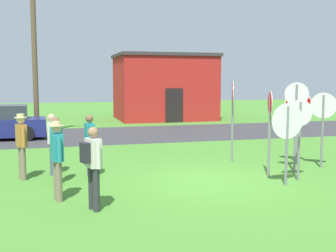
{
  "coord_description": "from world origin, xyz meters",
  "views": [
    {
      "loc": [
        -3.81,
        -10.06,
        2.62
      ],
      "look_at": [
        -0.67,
        1.48,
        1.3
      ],
      "focal_mm": 44.98,
      "sensor_mm": 36.0,
      "label": 1
    }
  ],
  "objects_px": {
    "stop_sign_low_front": "(296,113)",
    "utility_pole": "(34,54)",
    "stop_sign_far_back": "(287,129)",
    "person_on_left": "(52,141)",
    "stop_sign_leaning_right": "(233,106)",
    "person_in_dark_shirt": "(57,156)",
    "person_in_blue": "(21,143)",
    "stop_sign_leaning_left": "(298,114)",
    "person_holding_notes": "(57,147)",
    "stop_sign_rear_left": "(300,126)",
    "stop_sign_center_cluster": "(270,120)",
    "person_near_signs": "(90,142)",
    "person_with_sunhat": "(92,162)",
    "stop_sign_tallest": "(323,117)"
  },
  "relations": [
    {
      "from": "stop_sign_low_front",
      "to": "stop_sign_rear_left",
      "type": "bearing_deg",
      "value": -116.65
    },
    {
      "from": "utility_pole",
      "to": "stop_sign_tallest",
      "type": "xyz_separation_m",
      "value": [
        8.48,
        -9.87,
        -2.29
      ]
    },
    {
      "from": "stop_sign_leaning_right",
      "to": "stop_sign_rear_left",
      "type": "bearing_deg",
      "value": -77.39
    },
    {
      "from": "person_in_blue",
      "to": "person_on_left",
      "type": "bearing_deg",
      "value": 27.03
    },
    {
      "from": "stop_sign_center_cluster",
      "to": "person_holding_notes",
      "type": "height_order",
      "value": "stop_sign_center_cluster"
    },
    {
      "from": "person_in_dark_shirt",
      "to": "person_in_blue",
      "type": "distance_m",
      "value": 2.43
    },
    {
      "from": "stop_sign_rear_left",
      "to": "person_with_sunhat",
      "type": "height_order",
      "value": "stop_sign_rear_left"
    },
    {
      "from": "person_with_sunhat",
      "to": "person_near_signs",
      "type": "bearing_deg",
      "value": 86.3
    },
    {
      "from": "utility_pole",
      "to": "stop_sign_tallest",
      "type": "distance_m",
      "value": 13.21
    },
    {
      "from": "stop_sign_far_back",
      "to": "person_holding_notes",
      "type": "xyz_separation_m",
      "value": [
        -5.49,
        1.63,
        -0.45
      ]
    },
    {
      "from": "stop_sign_far_back",
      "to": "person_with_sunhat",
      "type": "bearing_deg",
      "value": -170.68
    },
    {
      "from": "utility_pole",
      "to": "person_holding_notes",
      "type": "distance_m",
      "value": 10.3
    },
    {
      "from": "stop_sign_leaning_left",
      "to": "stop_sign_tallest",
      "type": "relative_size",
      "value": 1.01
    },
    {
      "from": "stop_sign_low_front",
      "to": "stop_sign_leaning_right",
      "type": "bearing_deg",
      "value": 119.95
    },
    {
      "from": "utility_pole",
      "to": "stop_sign_tallest",
      "type": "bearing_deg",
      "value": -49.34
    },
    {
      "from": "utility_pole",
      "to": "stop_sign_tallest",
      "type": "height_order",
      "value": "utility_pole"
    },
    {
      "from": "person_holding_notes",
      "to": "person_with_sunhat",
      "type": "relative_size",
      "value": 1.0
    },
    {
      "from": "person_on_left",
      "to": "stop_sign_tallest",
      "type": "bearing_deg",
      "value": -8.45
    },
    {
      "from": "stop_sign_leaning_right",
      "to": "stop_sign_leaning_left",
      "type": "bearing_deg",
      "value": -26.19
    },
    {
      "from": "person_near_signs",
      "to": "person_in_blue",
      "type": "relative_size",
      "value": 0.97
    },
    {
      "from": "person_in_dark_shirt",
      "to": "person_with_sunhat",
      "type": "height_order",
      "value": "person_in_dark_shirt"
    },
    {
      "from": "stop_sign_tallest",
      "to": "person_on_left",
      "type": "xyz_separation_m",
      "value": [
        -7.75,
        1.15,
        -0.58
      ]
    },
    {
      "from": "stop_sign_low_front",
      "to": "stop_sign_tallest",
      "type": "relative_size",
      "value": 1.14
    },
    {
      "from": "utility_pole",
      "to": "person_in_dark_shirt",
      "type": "distance_m",
      "value": 11.76
    },
    {
      "from": "stop_sign_low_front",
      "to": "person_on_left",
      "type": "xyz_separation_m",
      "value": [
        -6.65,
        1.47,
        -0.75
      ]
    },
    {
      "from": "stop_sign_leaning_right",
      "to": "person_in_dark_shirt",
      "type": "distance_m",
      "value": 6.31
    },
    {
      "from": "stop_sign_low_front",
      "to": "person_holding_notes",
      "type": "height_order",
      "value": "stop_sign_low_front"
    },
    {
      "from": "utility_pole",
      "to": "person_holding_notes",
      "type": "xyz_separation_m",
      "value": [
        0.84,
        -9.85,
        -2.87
      ]
    },
    {
      "from": "person_with_sunhat",
      "to": "utility_pole",
      "type": "bearing_deg",
      "value": 97.01
    },
    {
      "from": "stop_sign_rear_left",
      "to": "stop_sign_far_back",
      "type": "height_order",
      "value": "stop_sign_rear_left"
    },
    {
      "from": "stop_sign_leaning_right",
      "to": "person_on_left",
      "type": "height_order",
      "value": "stop_sign_leaning_right"
    },
    {
      "from": "stop_sign_leaning_right",
      "to": "person_holding_notes",
      "type": "distance_m",
      "value": 5.72
    },
    {
      "from": "person_in_dark_shirt",
      "to": "utility_pole",
      "type": "bearing_deg",
      "value": 94.2
    },
    {
      "from": "stop_sign_tallest",
      "to": "stop_sign_leaning_right",
      "type": "bearing_deg",
      "value": 144.3
    },
    {
      "from": "stop_sign_leaning_left",
      "to": "person_holding_notes",
      "type": "distance_m",
      "value": 7.29
    },
    {
      "from": "stop_sign_leaning_right",
      "to": "person_in_dark_shirt",
      "type": "bearing_deg",
      "value": -150.41
    },
    {
      "from": "stop_sign_far_back",
      "to": "stop_sign_leaning_right",
      "type": "bearing_deg",
      "value": 90.84
    },
    {
      "from": "stop_sign_far_back",
      "to": "person_on_left",
      "type": "bearing_deg",
      "value": 153.75
    },
    {
      "from": "stop_sign_low_front",
      "to": "utility_pole",
      "type": "bearing_deg",
      "value": 125.89
    },
    {
      "from": "stop_sign_leaning_left",
      "to": "stop_sign_leaning_right",
      "type": "height_order",
      "value": "stop_sign_leaning_right"
    },
    {
      "from": "person_in_blue",
      "to": "person_with_sunhat",
      "type": "relative_size",
      "value": 1.03
    },
    {
      "from": "stop_sign_leaning_left",
      "to": "person_near_signs",
      "type": "xyz_separation_m",
      "value": [
        -6.37,
        -0.11,
        -0.61
      ]
    },
    {
      "from": "stop_sign_center_cluster",
      "to": "person_with_sunhat",
      "type": "height_order",
      "value": "stop_sign_center_cluster"
    },
    {
      "from": "stop_sign_far_back",
      "to": "person_on_left",
      "type": "relative_size",
      "value": 1.21
    },
    {
      "from": "stop_sign_center_cluster",
      "to": "stop_sign_tallest",
      "type": "distance_m",
      "value": 2.2
    },
    {
      "from": "person_in_dark_shirt",
      "to": "stop_sign_leaning_left",
      "type": "bearing_deg",
      "value": 16.96
    },
    {
      "from": "person_in_dark_shirt",
      "to": "person_on_left",
      "type": "bearing_deg",
      "value": 92.39
    },
    {
      "from": "person_with_sunhat",
      "to": "stop_sign_rear_left",
      "type": "bearing_deg",
      "value": 12.15
    },
    {
      "from": "utility_pole",
      "to": "person_in_blue",
      "type": "height_order",
      "value": "utility_pole"
    },
    {
      "from": "stop_sign_far_back",
      "to": "person_with_sunhat",
      "type": "relative_size",
      "value": 1.21
    }
  ]
}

